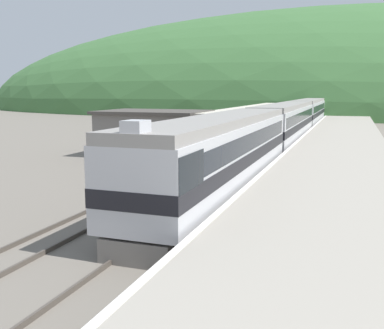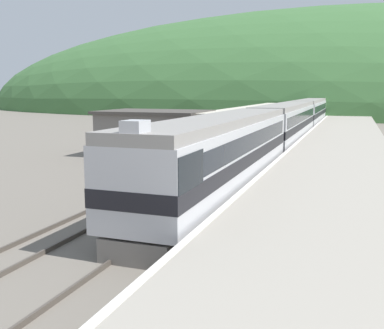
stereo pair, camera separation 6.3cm
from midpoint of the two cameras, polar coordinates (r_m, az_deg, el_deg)
The scene contains 10 objects.
track_main at distance 65.16m, azimuth 14.32°, elevation 4.55°, with size 1.52×180.00×0.16m.
track_siding at distance 65.63m, azimuth 10.93°, elevation 4.70°, with size 1.52×180.00×0.16m.
platform at distance 44.93m, azimuth 18.50°, elevation 2.92°, with size 7.00×140.00×1.11m.
distant_hills at distance 124.69m, azimuth 16.94°, elevation 6.55°, with size 205.98×92.69×51.27m.
station_shed at distance 36.59m, azimuth -4.91°, elevation 4.03°, with size 8.46×6.19×3.64m.
express_train_lead_car at distance 22.04m, azimuth 3.69°, elevation 1.46°, with size 3.03×19.86×4.36m.
carriage_second at distance 43.99m, azimuth 11.79°, elevation 5.20°, with size 3.02×22.86×4.00m.
carriage_third at distance 67.55m, azimuth 14.59°, elevation 6.48°, with size 3.02×22.86×4.00m.
carriage_fourth at distance 91.21m, azimuth 15.95°, elevation 7.09°, with size 3.02×22.86×4.00m.
siding_train at distance 47.82m, azimuth 7.68°, elevation 5.23°, with size 2.90×31.27×3.56m.
Camera 1 is at (5.94, 5.31, 5.21)m, focal length 42.00 mm.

